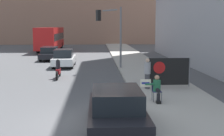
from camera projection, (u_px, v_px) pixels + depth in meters
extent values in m
plane|color=#4F4F51|center=(92.00, 123.00, 11.54)|extent=(160.00, 160.00, 0.00)
cube|color=#A8A399|center=(140.00, 67.00, 26.57)|extent=(3.85, 90.00, 0.15)
cylinder|color=#474C56|center=(153.00, 97.00, 14.05)|extent=(0.03, 0.03, 0.44)
cylinder|color=#474C56|center=(162.00, 97.00, 14.06)|extent=(0.03, 0.03, 0.44)
cylinder|color=#474C56|center=(152.00, 96.00, 14.41)|extent=(0.03, 0.03, 0.44)
cylinder|color=#474C56|center=(160.00, 95.00, 14.43)|extent=(0.03, 0.03, 0.44)
cube|color=navy|center=(157.00, 91.00, 14.21)|extent=(0.40, 0.40, 0.02)
cube|color=navy|center=(156.00, 86.00, 14.37)|extent=(0.40, 0.02, 0.38)
cylinder|color=black|center=(158.00, 90.00, 14.03)|extent=(0.18, 0.42, 0.18)
cylinder|color=black|center=(158.00, 98.00, 13.87)|extent=(0.16, 0.16, 0.44)
cube|color=black|center=(159.00, 102.00, 13.83)|extent=(0.20, 0.28, 0.10)
cylinder|color=#236642|center=(157.00, 86.00, 14.20)|extent=(0.34, 0.34, 0.52)
sphere|color=tan|center=(157.00, 78.00, 14.15)|extent=(0.22, 0.22, 0.22)
cylinder|color=#236642|center=(150.00, 84.00, 14.09)|extent=(0.45, 0.09, 0.09)
cube|color=#EAE5C6|center=(146.00, 83.00, 14.08)|extent=(0.48, 0.02, 0.35)
cube|color=navy|center=(146.00, 83.00, 14.06)|extent=(0.36, 0.01, 0.08)
cylinder|color=#424247|center=(147.00, 81.00, 17.05)|extent=(0.28, 0.28, 0.82)
cylinder|color=#9E9EA3|center=(147.00, 68.00, 16.95)|extent=(0.34, 0.34, 0.65)
sphere|color=beige|center=(148.00, 60.00, 16.89)|extent=(0.21, 0.21, 0.21)
cylinder|color=slate|center=(147.00, 73.00, 17.50)|extent=(0.06, 0.06, 1.63)
cylinder|color=slate|center=(189.00, 72.00, 17.62)|extent=(0.06, 0.06, 1.63)
cube|color=black|center=(168.00, 72.00, 17.55)|extent=(2.39, 0.02, 1.53)
cylinder|color=red|center=(159.00, 68.00, 17.47)|extent=(0.67, 0.01, 0.67)
cylinder|color=slate|center=(121.00, 38.00, 25.36)|extent=(0.16, 0.16, 4.93)
cylinder|color=slate|center=(110.00, 10.00, 24.52)|extent=(1.11, 1.87, 0.11)
cube|color=black|center=(98.00, 15.00, 24.04)|extent=(0.41, 0.41, 0.84)
sphere|color=green|center=(98.00, 19.00, 24.07)|extent=(0.18, 0.18, 0.18)
cube|color=black|center=(116.00, 114.00, 10.74)|extent=(1.89, 4.51, 0.55)
cube|color=black|center=(117.00, 98.00, 10.48)|extent=(1.62, 2.35, 0.65)
cylinder|color=black|center=(93.00, 110.00, 12.11)|extent=(0.22, 0.64, 0.64)
cylinder|color=black|center=(135.00, 109.00, 12.19)|extent=(0.22, 0.64, 0.64)
cylinder|color=black|center=(92.00, 135.00, 9.34)|extent=(0.22, 0.64, 0.64)
cylinder|color=black|center=(147.00, 134.00, 9.43)|extent=(0.22, 0.64, 0.64)
cube|color=white|center=(64.00, 60.00, 27.24)|extent=(1.77, 4.41, 0.60)
cube|color=black|center=(64.00, 53.00, 26.98)|extent=(1.52, 2.29, 0.68)
cylinder|color=black|center=(57.00, 61.00, 28.59)|extent=(0.22, 0.64, 0.64)
cylinder|color=black|center=(74.00, 61.00, 28.66)|extent=(0.22, 0.64, 0.64)
cylinder|color=black|center=(53.00, 65.00, 25.88)|extent=(0.22, 0.64, 0.64)
cylinder|color=black|center=(72.00, 65.00, 25.96)|extent=(0.22, 0.64, 0.64)
cube|color=black|center=(50.00, 55.00, 32.50)|extent=(1.71, 4.41, 0.51)
cube|color=black|center=(49.00, 50.00, 32.25)|extent=(1.47, 2.30, 0.62)
cylinder|color=black|center=(45.00, 56.00, 33.85)|extent=(0.22, 0.64, 0.64)
cylinder|color=black|center=(59.00, 56.00, 33.92)|extent=(0.22, 0.64, 0.64)
cylinder|color=black|center=(40.00, 58.00, 31.14)|extent=(0.22, 0.64, 0.64)
cylinder|color=black|center=(55.00, 58.00, 31.21)|extent=(0.22, 0.64, 0.64)
cube|color=red|center=(50.00, 38.00, 43.99)|extent=(2.54, 11.79, 2.86)
cube|color=black|center=(50.00, 37.00, 43.97)|extent=(2.56, 11.20, 0.93)
cylinder|color=black|center=(47.00, 46.00, 47.74)|extent=(0.30, 1.04, 1.04)
cylinder|color=black|center=(61.00, 46.00, 47.85)|extent=(0.30, 1.04, 1.04)
cylinder|color=black|center=(38.00, 49.00, 40.50)|extent=(0.30, 1.04, 1.04)
cylinder|color=black|center=(55.00, 49.00, 40.62)|extent=(0.30, 1.04, 1.04)
cube|color=maroon|center=(58.00, 71.00, 21.28)|extent=(0.24, 0.97, 0.32)
cylinder|color=black|center=(58.00, 66.00, 21.18)|extent=(0.28, 0.28, 0.62)
sphere|color=black|center=(58.00, 61.00, 21.13)|extent=(0.24, 0.24, 0.24)
cylinder|color=black|center=(60.00, 72.00, 22.10)|extent=(0.10, 0.60, 0.60)
cylinder|color=black|center=(57.00, 76.00, 20.50)|extent=(0.10, 0.60, 0.60)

